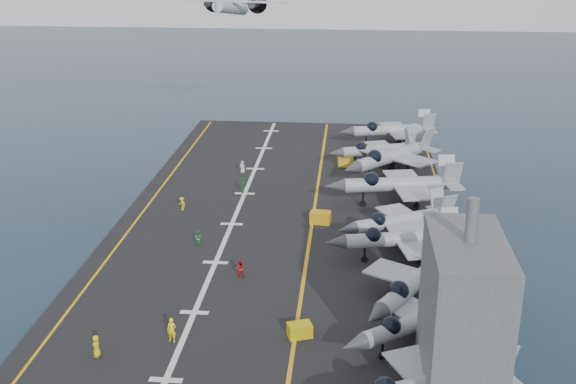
# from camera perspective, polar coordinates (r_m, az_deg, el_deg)

# --- Properties ---
(ground) EXTENTS (500.00, 500.00, 0.00)m
(ground) POSITION_cam_1_polar(r_m,az_deg,el_deg) (85.25, -0.24, -9.16)
(ground) COLOR #142135
(ground) RESTS_ON ground
(hull) EXTENTS (36.00, 90.00, 10.00)m
(hull) POSITION_cam_1_polar(r_m,az_deg,el_deg) (82.93, -0.25, -6.15)
(hull) COLOR #56595E
(hull) RESTS_ON ground
(flight_deck) EXTENTS (38.00, 92.00, 0.40)m
(flight_deck) POSITION_cam_1_polar(r_m,az_deg,el_deg) (80.77, -0.25, -2.84)
(flight_deck) COLOR black
(flight_deck) RESTS_ON hull
(foul_line) EXTENTS (0.35, 90.00, 0.02)m
(foul_line) POSITION_cam_1_polar(r_m,az_deg,el_deg) (80.48, 1.88, -2.76)
(foul_line) COLOR gold
(foul_line) RESTS_ON flight_deck
(landing_centerline) EXTENTS (0.50, 90.00, 0.02)m
(landing_centerline) POSITION_cam_1_polar(r_m,az_deg,el_deg) (81.42, -4.46, -2.54)
(landing_centerline) COLOR silver
(landing_centerline) RESTS_ON flight_deck
(deck_edge_port) EXTENTS (0.25, 90.00, 0.02)m
(deck_edge_port) POSITION_cam_1_polar(r_m,az_deg,el_deg) (83.88, -11.90, -2.23)
(deck_edge_port) COLOR gold
(deck_edge_port) RESTS_ON flight_deck
(deck_edge_stbd) EXTENTS (0.25, 90.00, 0.02)m
(deck_edge_stbd) POSITION_cam_1_polar(r_m,az_deg,el_deg) (81.20, 12.88, -3.07)
(deck_edge_stbd) COLOR gold
(deck_edge_stbd) RESTS_ON flight_deck
(island_superstructure) EXTENTS (5.00, 10.00, 15.00)m
(island_superstructure) POSITION_cam_1_polar(r_m,az_deg,el_deg) (50.69, 13.75, -8.47)
(island_superstructure) COLOR #56595E
(island_superstructure) RESTS_ON flight_deck
(fighter_jet_0) EXTENTS (17.15, 14.89, 5.01)m
(fighter_jet_0) POSITION_cam_1_polar(r_m,az_deg,el_deg) (50.89, 10.90, -14.70)
(fighter_jet_0) COLOR #9AA1AC
(fighter_jet_0) RESTS_ON flight_deck
(fighter_jet_1) EXTENTS (15.85, 14.98, 4.59)m
(fighter_jet_1) POSITION_cam_1_polar(r_m,az_deg,el_deg) (58.57, 10.37, -9.89)
(fighter_jet_1) COLOR #91979F
(fighter_jet_1) RESTS_ON flight_deck
(fighter_jet_2) EXTENTS (15.93, 17.68, 5.12)m
(fighter_jet_2) POSITION_cam_1_polar(r_m,az_deg,el_deg) (63.97, 10.07, -6.89)
(fighter_jet_2) COLOR gray
(fighter_jet_2) RESTS_ON flight_deck
(fighter_jet_3) EXTENTS (15.69, 12.15, 4.86)m
(fighter_jet_3) POSITION_cam_1_polar(r_m,az_deg,el_deg) (72.64, 9.10, -3.56)
(fighter_jet_3) COLOR gray
(fighter_jet_3) RESTS_ON flight_deck
(fighter_jet_4) EXTENTS (16.26, 14.38, 4.72)m
(fighter_jet_4) POSITION_cam_1_polar(r_m,az_deg,el_deg) (77.40, 9.06, -2.10)
(fighter_jet_4) COLOR #8F959F
(fighter_jet_4) RESTS_ON flight_deck
(fighter_jet_5) EXTENTS (17.99, 13.67, 5.65)m
(fighter_jet_5) POSITION_cam_1_polar(r_m,az_deg,el_deg) (86.93, 8.91, 0.74)
(fighter_jet_5) COLOR gray
(fighter_jet_5) RESTS_ON flight_deck
(fighter_jet_6) EXTENTS (19.20, 19.57, 5.72)m
(fighter_jet_6) POSITION_cam_1_polar(r_m,az_deg,el_deg) (97.47, 8.23, 2.93)
(fighter_jet_6) COLOR #9AA0A9
(fighter_jet_6) RESTS_ON flight_deck
(fighter_jet_7) EXTENTS (15.78, 13.07, 4.70)m
(fighter_jet_7) POSITION_cam_1_polar(r_m,az_deg,el_deg) (101.83, 7.33, 3.42)
(fighter_jet_7) COLOR gray
(fighter_jet_7) RESTS_ON flight_deck
(fighter_jet_8) EXTENTS (16.67, 13.08, 5.12)m
(fighter_jet_8) POSITION_cam_1_polar(r_m,az_deg,el_deg) (111.50, 8.27, 4.95)
(fighter_jet_8) COLOR #959CA4
(fighter_jet_8) RESTS_ON flight_deck
(tow_cart_a) EXTENTS (2.24, 1.83, 1.16)m
(tow_cart_a) POSITION_cam_1_polar(r_m,az_deg,el_deg) (59.64, 0.93, -10.86)
(tow_cart_a) COLOR #C0A209
(tow_cart_a) RESTS_ON flight_deck
(tow_cart_b) EXTENTS (2.41, 1.72, 1.35)m
(tow_cart_b) POSITION_cam_1_polar(r_m,az_deg,el_deg) (81.37, 2.57, -2.01)
(tow_cart_b) COLOR #C29013
(tow_cart_b) RESTS_ON flight_deck
(tow_cart_c) EXTENTS (2.24, 1.62, 1.25)m
(tow_cart_c) POSITION_cam_1_polar(r_m,az_deg,el_deg) (101.23, 4.56, 2.40)
(tow_cart_c) COLOR gold
(tow_cart_c) RESTS_ON flight_deck
(crew_0) EXTENTS (0.93, 1.20, 1.79)m
(crew_0) POSITION_cam_1_polar(r_m,az_deg,el_deg) (58.92, -14.90, -11.67)
(crew_0) COLOR yellow
(crew_0) RESTS_ON flight_deck
(crew_1) EXTENTS (1.34, 1.00, 2.06)m
(crew_1) POSITION_cam_1_polar(r_m,az_deg,el_deg) (59.48, -9.18, -10.72)
(crew_1) COLOR yellow
(crew_1) RESTS_ON flight_deck
(crew_2) EXTENTS (1.10, 0.86, 1.62)m
(crew_2) POSITION_cam_1_polar(r_m,az_deg,el_deg) (76.23, -7.12, -3.62)
(crew_2) COLOR green
(crew_2) RESTS_ON flight_deck
(crew_3) EXTENTS (1.16, 1.10, 1.61)m
(crew_3) POSITION_cam_1_polar(r_m,az_deg,el_deg) (85.88, -8.37, -0.91)
(crew_3) COLOR yellow
(crew_3) RESTS_ON flight_deck
(crew_4) EXTENTS (1.28, 1.45, 2.03)m
(crew_4) POSITION_cam_1_polar(r_m,az_deg,el_deg) (90.57, -3.61, 0.53)
(crew_4) COLOR #268C33
(crew_4) RESTS_ON flight_deck
(crew_5) EXTENTS (1.19, 1.04, 1.67)m
(crew_5) POSITION_cam_1_polar(r_m,az_deg,el_deg) (98.27, -3.63, 2.00)
(crew_5) COLOR silver
(crew_5) RESTS_ON flight_deck
(crew_7) EXTENTS (1.24, 1.00, 1.80)m
(crew_7) POSITION_cam_1_polar(r_m,az_deg,el_deg) (69.04, -3.83, -6.04)
(crew_7) COLOR #B21919
(crew_7) RESTS_ON flight_deck
(transport_plane) EXTENTS (23.61, 18.25, 5.02)m
(transport_plane) POSITION_cam_1_polar(r_m,az_deg,el_deg) (138.03, -4.53, 14.29)
(transport_plane) COLOR silver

